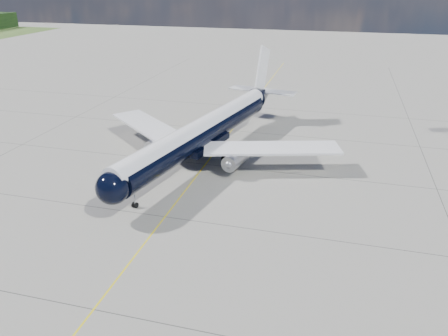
{
  "coord_description": "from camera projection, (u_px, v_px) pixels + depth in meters",
  "views": [
    {
      "loc": [
        16.99,
        -28.46,
        24.29
      ],
      "look_at": [
        5.17,
        15.73,
        4.0
      ],
      "focal_mm": 35.0,
      "sensor_mm": 36.0,
      "label": 1
    }
  ],
  "objects": [
    {
      "name": "main_airliner",
      "position": [
        206.0,
        130.0,
        61.8
      ],
      "size": [
        37.2,
        45.88,
        13.36
      ],
      "rotation": [
        0.0,
        0.0,
        -0.21
      ],
      "color": "black",
      "rests_on": "ground"
    },
    {
      "name": "taxiway_centerline",
      "position": [
        205.0,
        164.0,
        61.07
      ],
      "size": [
        0.16,
        160.0,
        0.01
      ],
      "primitive_type": "cube",
      "color": "yellow",
      "rests_on": "ground"
    },
    {
      "name": "ground",
      "position": [
        215.0,
        152.0,
        65.49
      ],
      "size": [
        320.0,
        320.0,
        0.0
      ],
      "primitive_type": "plane",
      "color": "gray",
      "rests_on": "ground"
    }
  ]
}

